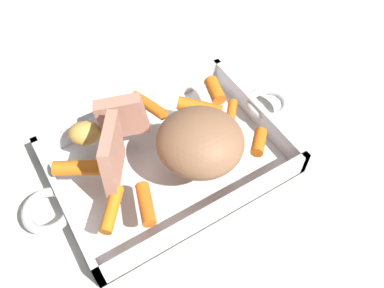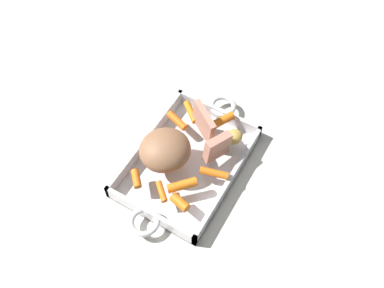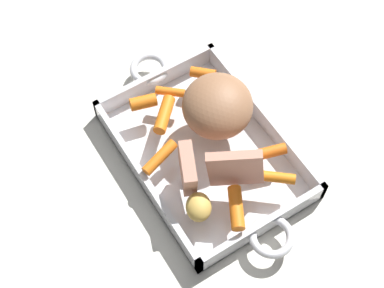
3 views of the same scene
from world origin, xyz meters
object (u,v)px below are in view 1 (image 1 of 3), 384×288
roast_slice_thick (122,117)px  baby_carrot_southwest (79,168)px  roasting_dish (169,158)px  pork_roast (200,142)px  baby_carrot_northwest (215,90)px  potato_corner (85,133)px  baby_carrot_center_right (112,209)px  baby_carrot_long (231,113)px  baby_carrot_short (146,204)px  baby_carrot_southeast (200,107)px  baby_carrot_center_left (259,142)px  baby_carrot_northeast (149,105)px  roast_slice_thin (113,156)px

roast_slice_thick → baby_carrot_southwest: size_ratio=0.97×
roasting_dish → baby_carrot_southwest: baby_carrot_southwest is taller
pork_roast → baby_carrot_northwest: pork_roast is taller
baby_carrot_southwest → potato_corner: size_ratio=1.45×
roast_slice_thick → baby_carrot_center_right: size_ratio=1.04×
baby_carrot_long → baby_carrot_northwest: size_ratio=1.13×
roast_slice_thick → baby_carrot_short: 0.14m
roast_slice_thick → baby_carrot_southeast: (-0.12, 0.03, -0.02)m
baby_carrot_southwest → potato_corner: bearing=-121.6°
baby_carrot_long → baby_carrot_southwest: 0.24m
baby_carrot_southeast → baby_carrot_center_left: (-0.04, 0.10, -0.00)m
baby_carrot_southeast → baby_carrot_short: size_ratio=1.16×
baby_carrot_short → baby_carrot_southwest: bearing=-61.2°
baby_carrot_center_right → baby_carrot_northwest: (-0.23, -0.11, 0.00)m
roast_slice_thick → baby_carrot_short: bearing=75.9°
roast_slice_thick → baby_carrot_northeast: (-0.05, -0.02, -0.02)m
roast_slice_thin → baby_carrot_southwest: roast_slice_thin is taller
roast_slice_thick → baby_carrot_southeast: size_ratio=0.96×
roasting_dish → baby_carrot_southeast: 0.09m
baby_carrot_center_right → baby_carrot_northwest: baby_carrot_northwest is taller
baby_carrot_center_right → baby_carrot_northwest: size_ratio=1.46×
pork_roast → roast_slice_thin: roast_slice_thin is taller
baby_carrot_northeast → baby_carrot_southwest: 0.15m
roast_slice_thick → potato_corner: roast_slice_thick is taller
baby_carrot_long → baby_carrot_northwest: baby_carrot_northwest is taller
pork_roast → baby_carrot_southeast: pork_roast is taller
baby_carrot_short → baby_carrot_northwest: 0.22m
pork_roast → roast_slice_thin: (0.11, -0.04, 0.00)m
baby_carrot_northwest → baby_carrot_center_left: (0.00, 0.12, -0.00)m
baby_carrot_northwest → baby_carrot_center_left: bearing=89.3°
roasting_dish → baby_carrot_northwest: 0.13m
baby_carrot_long → baby_carrot_southeast: bearing=-42.3°
pork_roast → baby_carrot_northeast: pork_roast is taller
baby_carrot_long → baby_carrot_northwest: 0.05m
roasting_dish → baby_carrot_center_left: baby_carrot_center_left is taller
pork_roast → roast_slice_thick: (0.07, -0.10, -0.00)m
baby_carrot_short → baby_carrot_long: 0.20m
roasting_dish → roast_slice_thick: roast_slice_thick is taller
roasting_dish → baby_carrot_long: size_ratio=8.84×
roasting_dish → pork_roast: size_ratio=3.64×
roast_slice_thick → baby_carrot_southeast: bearing=167.3°
baby_carrot_southeast → baby_carrot_northwest: same height
roast_slice_thick → baby_carrot_northwest: roast_slice_thick is taller
baby_carrot_northeast → potato_corner: (0.11, 0.01, 0.01)m
baby_carrot_southwest → baby_carrot_northwest: 0.24m
baby_carrot_short → baby_carrot_long: bearing=-158.9°
roasting_dish → baby_carrot_short: baby_carrot_short is taller
roasting_dish → baby_carrot_short: bearing=44.2°
baby_carrot_center_right → baby_carrot_southwest: (0.01, -0.08, 0.00)m
baby_carrot_center_right → baby_carrot_northeast: 0.18m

